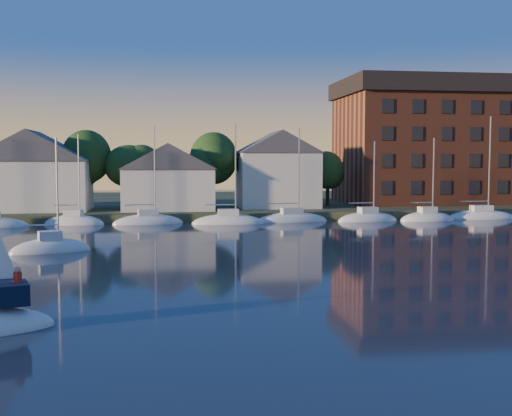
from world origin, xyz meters
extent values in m
plane|color=black|center=(0.00, 0.00, 0.00)|extent=(260.00, 260.00, 0.00)
cube|color=#2F3720|center=(0.00, 75.00, 0.00)|extent=(160.00, 50.00, 2.00)
cube|color=brown|center=(0.00, 52.00, 0.00)|extent=(120.00, 3.00, 1.00)
cube|color=silver|center=(-22.00, 58.00, 4.00)|extent=(13.00, 9.00, 6.00)
cube|color=silver|center=(-6.00, 57.00, 3.50)|extent=(11.00, 8.00, 5.00)
cube|color=silver|center=(8.00, 59.00, 4.50)|extent=(10.00, 8.00, 7.00)
cube|color=brown|center=(34.00, 65.00, 8.50)|extent=(30.00, 16.00, 15.00)
cube|color=black|center=(34.00, 65.00, 17.20)|extent=(31.00, 17.00, 2.40)
cylinder|color=#382819|center=(-26.00, 63.00, 2.75)|extent=(0.50, 0.50, 3.50)
sphere|color=#1B3B15|center=(-26.00, 63.00, 7.20)|extent=(5.40, 5.40, 5.40)
cylinder|color=#382819|center=(-18.00, 63.00, 2.75)|extent=(0.50, 0.50, 3.50)
sphere|color=#1B3B15|center=(-18.00, 63.00, 7.20)|extent=(5.40, 5.40, 5.40)
cylinder|color=#382819|center=(-10.00, 63.00, 2.75)|extent=(0.50, 0.50, 3.50)
sphere|color=#1B3B15|center=(-10.00, 63.00, 7.20)|extent=(5.40, 5.40, 5.40)
cylinder|color=#382819|center=(-2.00, 63.00, 2.75)|extent=(0.50, 0.50, 3.50)
sphere|color=#1B3B15|center=(-2.00, 63.00, 7.20)|extent=(5.40, 5.40, 5.40)
cylinder|color=#382819|center=(6.00, 63.00, 2.75)|extent=(0.50, 0.50, 3.50)
sphere|color=#1B3B15|center=(6.00, 63.00, 7.20)|extent=(5.40, 5.40, 5.40)
cylinder|color=#382819|center=(14.00, 63.00, 2.75)|extent=(0.50, 0.50, 3.50)
sphere|color=#1B3B15|center=(14.00, 63.00, 7.20)|extent=(5.40, 5.40, 5.40)
cylinder|color=#382819|center=(22.00, 63.00, 2.75)|extent=(0.50, 0.50, 3.50)
sphere|color=#1B3B15|center=(22.00, 63.00, 7.20)|extent=(5.40, 5.40, 5.40)
cylinder|color=#382819|center=(30.00, 63.00, 2.75)|extent=(0.50, 0.50, 3.50)
sphere|color=#1B3B15|center=(30.00, 63.00, 7.20)|extent=(5.40, 5.40, 5.40)
cylinder|color=#382819|center=(38.00, 63.00, 2.75)|extent=(0.50, 0.50, 3.50)
sphere|color=#1B3B15|center=(38.00, 63.00, 7.20)|extent=(5.40, 5.40, 5.40)
cylinder|color=#A5A8AD|center=(-23.25, 49.00, 5.95)|extent=(0.16, 0.16, 10.00)
ellipsoid|color=silver|center=(-16.00, 49.00, 0.00)|extent=(7.50, 2.40, 2.20)
cube|color=silver|center=(-16.00, 49.00, 1.30)|extent=(2.10, 1.32, 0.70)
cylinder|color=#A5A8AD|center=(-15.25, 49.00, 5.95)|extent=(0.16, 0.16, 10.00)
cylinder|color=#A5A8AD|center=(-16.82, 49.00, 2.15)|extent=(3.15, 0.12, 0.12)
ellipsoid|color=silver|center=(-8.00, 49.00, 0.00)|extent=(7.50, 2.40, 2.20)
cube|color=silver|center=(-8.00, 49.00, 1.30)|extent=(2.10, 1.32, 0.70)
cylinder|color=#A5A8AD|center=(-7.25, 49.00, 5.95)|extent=(0.16, 0.16, 10.00)
cylinder|color=#A5A8AD|center=(-8.82, 49.00, 2.15)|extent=(3.15, 0.12, 0.12)
ellipsoid|color=silver|center=(0.00, 49.00, 0.00)|extent=(7.50, 2.40, 2.20)
cube|color=silver|center=(0.00, 49.00, 1.30)|extent=(2.10, 1.32, 0.70)
cylinder|color=#A5A8AD|center=(0.75, 49.00, 5.95)|extent=(0.16, 0.16, 10.00)
cylinder|color=#A5A8AD|center=(-0.82, 49.00, 2.15)|extent=(3.15, 0.12, 0.12)
ellipsoid|color=silver|center=(8.00, 49.00, 0.00)|extent=(7.50, 2.40, 2.20)
cube|color=silver|center=(8.00, 49.00, 1.30)|extent=(2.10, 1.32, 0.70)
cylinder|color=#A5A8AD|center=(8.75, 49.00, 5.95)|extent=(0.16, 0.16, 10.00)
cylinder|color=#A5A8AD|center=(7.17, 49.00, 2.15)|extent=(3.15, 0.12, 0.12)
ellipsoid|color=silver|center=(16.00, 49.00, 0.00)|extent=(7.50, 2.40, 2.20)
cube|color=silver|center=(16.00, 49.00, 1.30)|extent=(2.10, 1.32, 0.70)
cylinder|color=#A5A8AD|center=(16.75, 49.00, 5.95)|extent=(0.16, 0.16, 10.00)
cylinder|color=#A5A8AD|center=(15.18, 49.00, 2.15)|extent=(3.15, 0.12, 0.12)
ellipsoid|color=silver|center=(24.00, 49.00, 0.00)|extent=(7.50, 2.40, 2.20)
cube|color=silver|center=(24.00, 49.00, 1.30)|extent=(2.10, 1.32, 0.70)
cylinder|color=#A5A8AD|center=(24.75, 49.00, 5.95)|extent=(0.16, 0.16, 10.00)
cylinder|color=#A5A8AD|center=(23.18, 49.00, 2.15)|extent=(3.15, 0.12, 0.12)
ellipsoid|color=silver|center=(32.00, 49.00, 0.00)|extent=(7.50, 2.40, 2.20)
cube|color=silver|center=(32.00, 49.00, 1.30)|extent=(2.10, 1.32, 0.70)
cylinder|color=#A5A8AD|center=(32.75, 49.00, 5.95)|extent=(0.16, 0.16, 10.00)
cylinder|color=#A5A8AD|center=(31.18, 49.00, 2.15)|extent=(3.15, 0.12, 0.12)
cube|color=black|center=(-13.08, 5.52, 1.50)|extent=(1.82, 1.93, 0.90)
ellipsoid|color=silver|center=(-15.31, 28.50, 0.00)|extent=(6.45, 3.82, 2.20)
cube|color=silver|center=(-15.31, 28.50, 1.30)|extent=(1.98, 1.59, 0.70)
cylinder|color=#A5A8AD|center=(-14.72, 28.69, 4.89)|extent=(0.16, 0.16, 7.88)
cylinder|color=#A5A8AD|center=(-15.95, 28.29, 2.15)|extent=(2.48, 0.92, 0.12)
camera|label=1|loc=(-6.66, -22.44, 7.16)|focal=45.00mm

